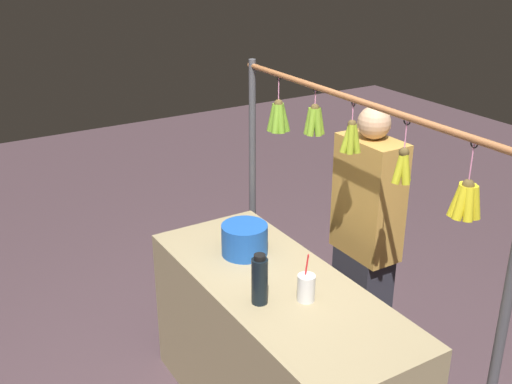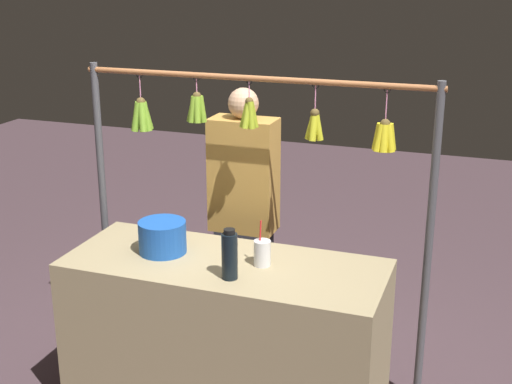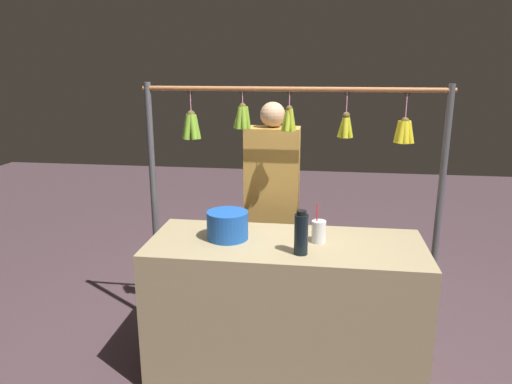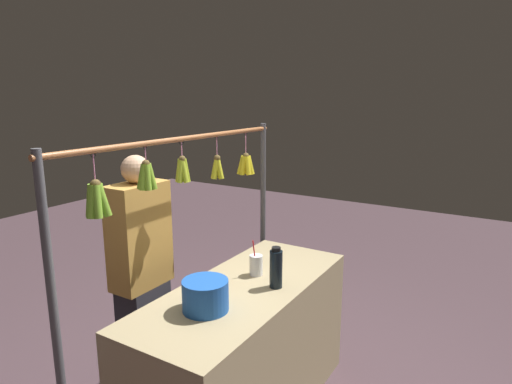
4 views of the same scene
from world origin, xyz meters
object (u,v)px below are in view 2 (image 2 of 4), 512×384
water_bottle (230,255)px  blue_bucket (162,237)px  drink_cup (262,253)px  vendor_person (244,224)px

water_bottle → blue_bucket: water_bottle is taller
blue_bucket → drink_cup: (-0.56, -0.02, -0.02)m
drink_cup → vendor_person: size_ratio=0.14×
drink_cup → vendor_person: (0.36, -0.68, -0.13)m
drink_cup → vendor_person: bearing=-62.4°
blue_bucket → vendor_person: (-0.20, -0.70, -0.15)m
vendor_person → blue_bucket: bearing=73.7°
blue_bucket → vendor_person: vendor_person is taller
water_bottle → drink_cup: 0.23m
water_bottle → drink_cup: bearing=-115.9°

